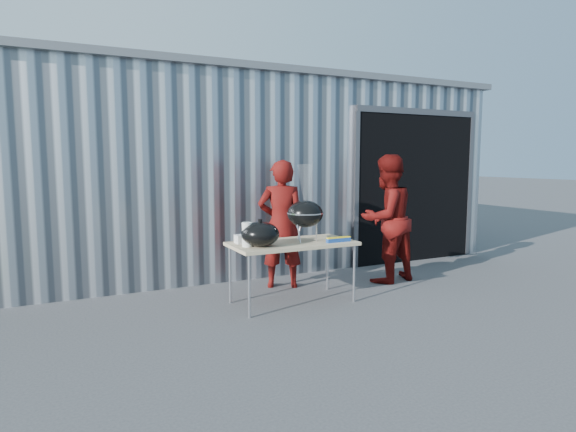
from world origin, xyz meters
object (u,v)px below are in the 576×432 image
person_bystander (387,219)px  folding_table (292,245)px  kettle_grill (305,207)px  person_cook (281,224)px

person_bystander → folding_table: bearing=2.9°
folding_table → person_bystander: person_bystander is taller
folding_table → kettle_grill: kettle_grill is taller
kettle_grill → person_bystander: 1.58m
folding_table → person_cook: bearing=74.6°
folding_table → kettle_grill: size_ratio=1.60×
folding_table → person_cook: person_cook is taller
folding_table → person_bystander: size_ratio=0.83×
person_cook → person_bystander: (1.48, -0.39, 0.04)m
folding_table → person_cook: 0.77m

